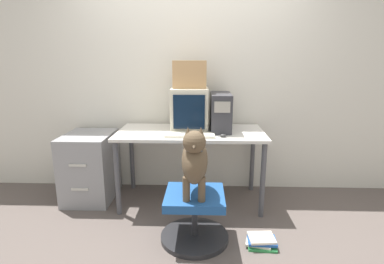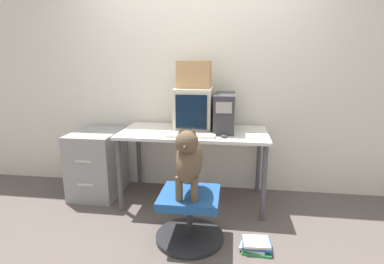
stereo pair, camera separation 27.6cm
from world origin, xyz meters
name	(u,v)px [view 1 (the left image)]	position (x,y,z in m)	size (l,w,h in m)	color
ground_plane	(189,217)	(0.00, 0.00, 0.00)	(12.00, 12.00, 0.00)	#564C47
wall_back	(192,77)	(0.00, 0.78, 1.30)	(8.00, 0.05, 2.60)	silver
desk	(191,139)	(0.00, 0.36, 0.69)	(1.50, 0.72, 0.78)	silver
crt_monitor	(190,109)	(-0.01, 0.47, 0.99)	(0.38, 0.42, 0.43)	beige
pc_tower	(221,112)	(0.31, 0.44, 0.97)	(0.20, 0.49, 0.38)	#333338
keyboard	(190,135)	(0.00, 0.15, 0.79)	(0.48, 0.17, 0.03)	beige
computer_mouse	(223,136)	(0.32, 0.12, 0.79)	(0.06, 0.04, 0.03)	#333333
office_chair	(195,216)	(0.06, -0.35, 0.22)	(0.58, 0.58, 0.42)	#262628
dog	(195,159)	(0.06, -0.39, 0.73)	(0.21, 0.49, 0.59)	brown
filing_cabinet	(90,166)	(-1.10, 0.40, 0.36)	(0.49, 0.63, 0.72)	gray
cardboard_box	(190,74)	(-0.01, 0.47, 1.35)	(0.34, 0.22, 0.28)	tan
book_stack_floor	(261,241)	(0.61, -0.43, 0.04)	(0.26, 0.24, 0.08)	#2D8C47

